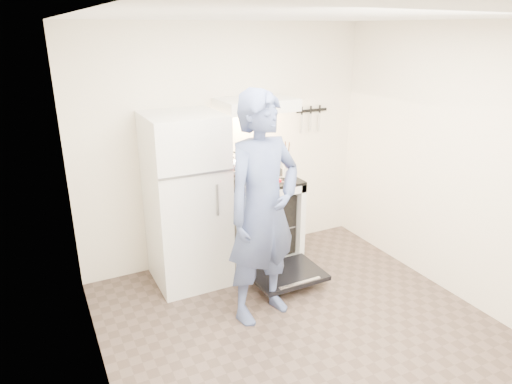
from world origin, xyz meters
TOP-DOWN VIEW (x-y plane):
  - floor at (0.00, 0.00)m, footprint 3.60×3.60m
  - back_wall at (0.00, 1.80)m, footprint 3.20×0.02m
  - refrigerator at (-0.58, 1.45)m, footprint 0.70×0.70m
  - stove_body at (0.23, 1.48)m, footprint 0.76×0.65m
  - cooktop at (0.23, 1.48)m, footprint 0.76×0.65m
  - backsplash at (0.23, 1.76)m, footprint 0.76×0.07m
  - oven_door at (0.23, 0.88)m, footprint 0.70×0.54m
  - oven_rack at (0.23, 1.48)m, footprint 0.60×0.52m
  - range_hood at (0.23, 1.55)m, footprint 0.76×0.50m
  - knife_strip at (1.05, 1.79)m, footprint 0.40×0.02m
  - pizza_stone at (0.15, 1.40)m, footprint 0.35×0.35m
  - tea_kettle at (0.00, 1.65)m, footprint 0.23×0.19m
  - utensil_jar at (0.47, 1.32)m, footprint 0.11×0.11m
  - person at (-0.20, 0.58)m, footprint 0.82×0.63m
  - dutch_oven at (-0.01, 0.91)m, footprint 0.32×0.25m

SIDE VIEW (x-z plane):
  - floor at x=0.00m, z-range 0.00..0.00m
  - oven_door at x=0.23m, z-range 0.10..0.15m
  - oven_rack at x=0.23m, z-range 0.43..0.45m
  - pizza_stone at x=0.15m, z-range 0.45..0.46m
  - stove_body at x=0.23m, z-range 0.00..0.92m
  - refrigerator at x=-0.58m, z-range 0.00..1.70m
  - cooktop at x=0.23m, z-range 0.92..0.95m
  - person at x=-0.20m, z-range 0.00..2.00m
  - utensil_jar at x=0.47m, z-range 0.98..1.11m
  - backsplash at x=0.23m, z-range 0.95..1.15m
  - tea_kettle at x=0.00m, z-range 0.95..1.23m
  - dutch_oven at x=-0.01m, z-range 0.98..1.20m
  - back_wall at x=0.00m, z-range 0.00..2.50m
  - knife_strip at x=1.05m, z-range 1.54..1.56m
  - range_hood at x=0.23m, z-range 1.65..1.77m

